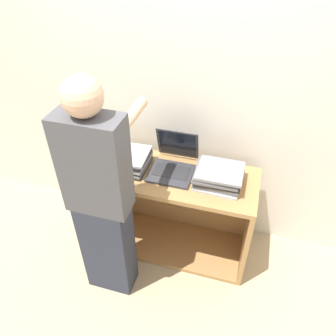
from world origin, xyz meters
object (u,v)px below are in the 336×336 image
at_px(laptop_open, 173,163).
at_px(person, 101,201).
at_px(laptop_stack_left, 127,160).
at_px(laptop_stack_right, 218,176).

relative_size(laptop_open, person, 0.22).
height_order(laptop_open, laptop_stack_left, laptop_open).
bearing_deg(laptop_stack_right, laptop_stack_left, -179.98).
bearing_deg(laptop_open, laptop_stack_right, -9.88).
distance_m(laptop_stack_right, person, 0.83).
relative_size(laptop_stack_left, person, 0.20).
xyz_separation_m(laptop_stack_right, person, (-0.68, -0.47, 0.01)).
xyz_separation_m(laptop_stack_left, person, (0.02, -0.47, 0.01)).
distance_m(laptop_open, laptop_stack_right, 0.35).
distance_m(laptop_stack_left, laptop_stack_right, 0.70).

